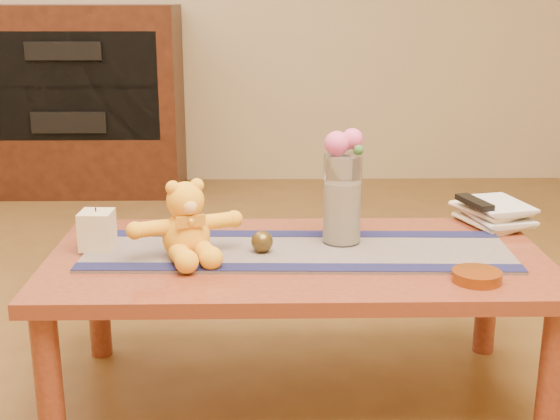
{
  "coord_description": "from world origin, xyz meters",
  "views": [
    {
      "loc": [
        -0.09,
        -2.0,
        1.15
      ],
      "look_at": [
        -0.05,
        0.0,
        0.58
      ],
      "focal_mm": 48.16,
      "sensor_mm": 36.0,
      "label": 1
    }
  ],
  "objects_px": {
    "teddy_bear": "(186,220)",
    "pillar_candle": "(97,230)",
    "bronze_ball": "(262,242)",
    "book_bottom": "(471,224)",
    "amber_dish": "(477,276)",
    "glass_vase": "(342,199)",
    "tv_remote": "(474,202)"
  },
  "relations": [
    {
      "from": "amber_dish",
      "to": "bronze_ball",
      "type": "bearing_deg",
      "value": 158.52
    },
    {
      "from": "teddy_bear",
      "to": "glass_vase",
      "type": "xyz_separation_m",
      "value": [
        0.44,
        0.11,
        0.03
      ]
    },
    {
      "from": "pillar_candle",
      "to": "book_bottom",
      "type": "height_order",
      "value": "pillar_candle"
    },
    {
      "from": "glass_vase",
      "to": "amber_dish",
      "type": "distance_m",
      "value": 0.45
    },
    {
      "from": "pillar_candle",
      "to": "tv_remote",
      "type": "xyz_separation_m",
      "value": [
        1.13,
        0.19,
        0.02
      ]
    },
    {
      "from": "pillar_candle",
      "to": "bronze_ball",
      "type": "height_order",
      "value": "pillar_candle"
    },
    {
      "from": "pillar_candle",
      "to": "glass_vase",
      "type": "height_order",
      "value": "glass_vase"
    },
    {
      "from": "teddy_bear",
      "to": "tv_remote",
      "type": "distance_m",
      "value": 0.91
    },
    {
      "from": "bronze_ball",
      "to": "tv_remote",
      "type": "height_order",
      "value": "tv_remote"
    },
    {
      "from": "tv_remote",
      "to": "amber_dish",
      "type": "distance_m",
      "value": 0.47
    },
    {
      "from": "pillar_candle",
      "to": "amber_dish",
      "type": "xyz_separation_m",
      "value": [
        1.02,
        -0.26,
        -0.05
      ]
    },
    {
      "from": "book_bottom",
      "to": "amber_dish",
      "type": "distance_m",
      "value": 0.47
    },
    {
      "from": "teddy_bear",
      "to": "glass_vase",
      "type": "distance_m",
      "value": 0.46
    },
    {
      "from": "book_bottom",
      "to": "bronze_ball",
      "type": "bearing_deg",
      "value": -178.82
    },
    {
      "from": "teddy_bear",
      "to": "book_bottom",
      "type": "xyz_separation_m",
      "value": [
        0.86,
        0.27,
        -0.1
      ]
    },
    {
      "from": "teddy_bear",
      "to": "book_bottom",
      "type": "distance_m",
      "value": 0.91
    },
    {
      "from": "teddy_bear",
      "to": "book_bottom",
      "type": "relative_size",
      "value": 1.36
    },
    {
      "from": "teddy_bear",
      "to": "glass_vase",
      "type": "relative_size",
      "value": 1.16
    },
    {
      "from": "bronze_ball",
      "to": "book_bottom",
      "type": "bearing_deg",
      "value": 20.51
    },
    {
      "from": "pillar_candle",
      "to": "bronze_ball",
      "type": "xyz_separation_m",
      "value": [
        0.47,
        -0.04,
        -0.02
      ]
    },
    {
      "from": "pillar_candle",
      "to": "tv_remote",
      "type": "distance_m",
      "value": 1.14
    },
    {
      "from": "teddy_bear",
      "to": "pillar_candle",
      "type": "relative_size",
      "value": 2.79
    },
    {
      "from": "pillar_candle",
      "to": "tv_remote",
      "type": "height_order",
      "value": "pillar_candle"
    },
    {
      "from": "teddy_bear",
      "to": "bronze_ball",
      "type": "xyz_separation_m",
      "value": [
        0.21,
        0.03,
        -0.07
      ]
    },
    {
      "from": "glass_vase",
      "to": "book_bottom",
      "type": "xyz_separation_m",
      "value": [
        0.42,
        0.16,
        -0.13
      ]
    },
    {
      "from": "glass_vase",
      "to": "bronze_ball",
      "type": "bearing_deg",
      "value": -159.72
    },
    {
      "from": "book_bottom",
      "to": "amber_dish",
      "type": "xyz_separation_m",
      "value": [
        -0.11,
        -0.46,
        0.0
      ]
    },
    {
      "from": "teddy_bear",
      "to": "book_bottom",
      "type": "bearing_deg",
      "value": -4.18
    },
    {
      "from": "tv_remote",
      "to": "bronze_ball",
      "type": "bearing_deg",
      "value": -176.64
    },
    {
      "from": "bronze_ball",
      "to": "book_bottom",
      "type": "height_order",
      "value": "bronze_ball"
    },
    {
      "from": "pillar_candle",
      "to": "amber_dish",
      "type": "relative_size",
      "value": 0.86
    },
    {
      "from": "teddy_bear",
      "to": "bronze_ball",
      "type": "height_order",
      "value": "teddy_bear"
    }
  ]
}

